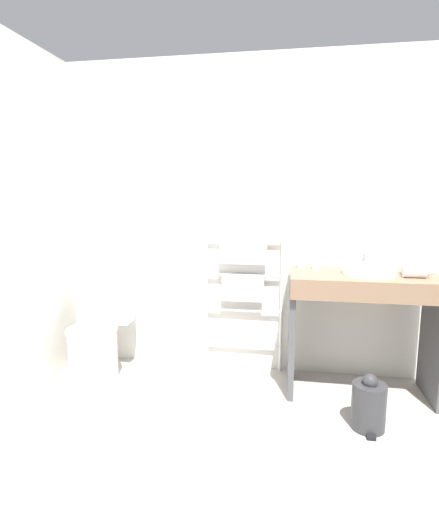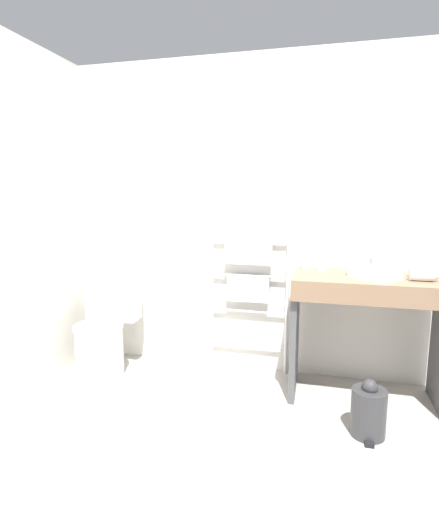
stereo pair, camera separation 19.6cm
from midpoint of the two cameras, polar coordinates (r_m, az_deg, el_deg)
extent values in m
plane|color=#A8A399|center=(2.18, -0.52, -31.14)|extent=(12.00, 12.00, 0.00)
cube|color=silver|center=(3.15, 6.37, 5.37)|extent=(3.08, 0.12, 2.42)
cube|color=silver|center=(3.02, -25.10, 4.42)|extent=(0.12, 2.14, 2.42)
cylinder|color=white|center=(3.25, -15.07, -13.17)|extent=(0.36, 0.36, 0.39)
cylinder|color=white|center=(3.18, -15.22, -9.71)|extent=(0.37, 0.37, 0.02)
cube|color=white|center=(3.34, -13.30, -6.01)|extent=(0.41, 0.17, 0.33)
cylinder|color=silver|center=(3.30, -13.41, -3.17)|extent=(0.05, 0.05, 0.01)
cylinder|color=silver|center=(3.22, 0.65, -6.42)|extent=(0.02, 0.02, 1.10)
cylinder|color=silver|center=(3.14, 11.39, -7.00)|extent=(0.02, 0.02, 1.10)
cylinder|color=silver|center=(3.28, 5.85, -12.65)|extent=(0.60, 0.02, 0.02)
cylinder|color=silver|center=(3.19, 5.93, -7.87)|extent=(0.60, 0.02, 0.02)
cylinder|color=silver|center=(3.12, 6.02, -2.85)|extent=(0.60, 0.02, 0.02)
cylinder|color=silver|center=(3.07, 6.10, 2.37)|extent=(0.60, 0.02, 0.02)
cube|color=white|center=(3.06, 6.00, 0.64)|extent=(0.36, 0.04, 0.20)
cube|color=silver|center=(3.11, 5.91, -4.65)|extent=(0.33, 0.04, 0.21)
cube|color=#84664C|center=(2.86, 22.45, -3.08)|extent=(0.99, 0.50, 0.03)
cube|color=#84664C|center=(2.64, 23.10, -5.57)|extent=(0.99, 0.02, 0.10)
cube|color=#4C4C4F|center=(2.94, 12.61, -10.98)|extent=(0.04, 0.43, 0.83)
cylinder|color=white|center=(2.85, 23.16, -2.17)|extent=(0.35, 0.35, 0.06)
cylinder|color=silver|center=(2.85, 23.19, -1.67)|extent=(0.29, 0.29, 0.01)
cylinder|color=silver|center=(3.05, 22.61, -0.81)|extent=(0.02, 0.02, 0.13)
cylinder|color=silver|center=(2.99, 22.79, 0.02)|extent=(0.02, 0.09, 0.02)
cylinder|color=white|center=(2.97, 14.16, -0.99)|extent=(0.06, 0.06, 0.09)
cylinder|color=white|center=(2.92, 16.26, -1.20)|extent=(0.06, 0.06, 0.09)
cylinder|color=white|center=(2.84, 28.72, -2.48)|extent=(0.14, 0.07, 0.07)
cone|color=silver|center=(2.87, 30.53, -2.53)|extent=(0.05, 0.06, 0.06)
cube|color=white|center=(2.92, 27.73, -2.13)|extent=(0.04, 0.10, 0.05)
cylinder|color=#333335|center=(2.68, 22.62, -19.96)|extent=(0.20, 0.20, 0.28)
sphere|color=#333335|center=(2.60, 22.84, -16.89)|extent=(0.09, 0.09, 0.09)
cube|color=black|center=(2.64, 22.83, -23.62)|extent=(0.05, 0.04, 0.02)
cube|color=#B2BCCC|center=(2.87, -19.95, -20.74)|extent=(0.56, 0.36, 0.01)
camera|label=1|loc=(0.10, -87.80, 0.35)|focal=28.00mm
camera|label=2|loc=(0.10, 92.20, -0.35)|focal=28.00mm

